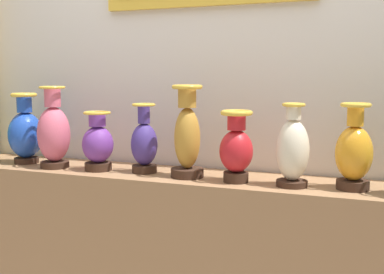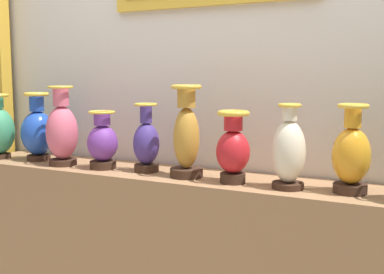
% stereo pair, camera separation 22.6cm
% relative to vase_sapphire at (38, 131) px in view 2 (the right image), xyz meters
% --- Properties ---
extents(back_wall, '(4.11, 0.14, 2.80)m').
position_rel_vase_sapphire_xyz_m(back_wall, '(0.96, 0.27, 0.21)').
color(back_wall, silver).
rests_on(back_wall, ground_plane).
extents(vase_sapphire, '(0.18, 0.18, 0.38)m').
position_rel_vase_sapphire_xyz_m(vase_sapphire, '(0.00, 0.00, 0.00)').
color(vase_sapphire, '#382319').
rests_on(vase_sapphire, display_shelf).
extents(vase_rose, '(0.17, 0.17, 0.42)m').
position_rel_vase_sapphire_xyz_m(vase_rose, '(0.23, -0.06, 0.02)').
color(vase_rose, '#382319').
rests_on(vase_rose, display_shelf).
extents(vase_violet, '(0.16, 0.16, 0.29)m').
position_rel_vase_sapphire_xyz_m(vase_violet, '(0.48, -0.04, -0.03)').
color(vase_violet, '#382319').
rests_on(vase_violet, display_shelf).
extents(vase_indigo, '(0.13, 0.13, 0.34)m').
position_rel_vase_sapphire_xyz_m(vase_indigo, '(0.72, -0.01, -0.02)').
color(vase_indigo, '#382319').
rests_on(vase_indigo, display_shelf).
extents(vase_ochre, '(0.15, 0.15, 0.43)m').
position_rel_vase_sapphire_xyz_m(vase_ochre, '(0.95, -0.03, 0.03)').
color(vase_ochre, '#382319').
rests_on(vase_ochre, display_shelf).
extents(vase_crimson, '(0.15, 0.15, 0.32)m').
position_rel_vase_sapphire_xyz_m(vase_crimson, '(1.19, -0.05, -0.01)').
color(vase_crimson, '#382319').
rests_on(vase_crimson, display_shelf).
extents(vase_ivory, '(0.14, 0.14, 0.36)m').
position_rel_vase_sapphire_xyz_m(vase_ivory, '(1.44, -0.05, -0.01)').
color(vase_ivory, '#382319').
rests_on(vase_ivory, display_shelf).
extents(vase_amber, '(0.15, 0.15, 0.36)m').
position_rel_vase_sapphire_xyz_m(vase_amber, '(1.68, -0.01, -0.01)').
color(vase_amber, '#382319').
rests_on(vase_amber, display_shelf).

